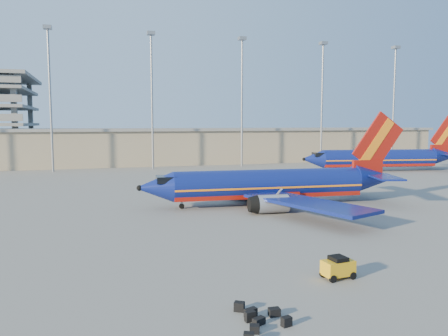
# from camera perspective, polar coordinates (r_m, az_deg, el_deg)

# --- Properties ---
(ground) EXTENTS (220.00, 220.00, 0.00)m
(ground) POSITION_cam_1_polar(r_m,az_deg,el_deg) (51.09, 3.03, -5.13)
(ground) COLOR slate
(ground) RESTS_ON ground
(terminal_building) EXTENTS (122.00, 16.00, 8.50)m
(terminal_building) POSITION_cam_1_polar(r_m,az_deg,el_deg) (108.75, -2.22, 3.02)
(terminal_building) COLOR gray
(terminal_building) RESTS_ON ground
(light_mast_row) EXTENTS (101.60, 1.60, 28.65)m
(light_mast_row) POSITION_cam_1_polar(r_m,az_deg,el_deg) (96.09, -3.39, 10.54)
(light_mast_row) COLOR gray
(light_mast_row) RESTS_ON ground
(aircraft_main) EXTENTS (33.10, 31.77, 11.20)m
(aircraft_main) POSITION_cam_1_polar(r_m,az_deg,el_deg) (52.48, 6.61, -2.22)
(aircraft_main) COLOR navy
(aircraft_main) RESTS_ON ground
(aircraft_second) EXTENTS (33.89, 13.22, 11.53)m
(aircraft_second) POSITION_cam_1_polar(r_m,az_deg,el_deg) (94.31, 19.96, 1.21)
(aircraft_second) COLOR navy
(aircraft_second) RESTS_ON ground
(baggage_tug) EXTENTS (2.08, 1.39, 1.42)m
(baggage_tug) POSITION_cam_1_polar(r_m,az_deg,el_deg) (29.05, 14.67, -12.40)
(baggage_tug) COLOR gold
(baggage_tug) RESTS_ON ground
(luggage_pile) EXTENTS (2.87, 3.89, 0.53)m
(luggage_pile) POSITION_cam_1_polar(r_m,az_deg,el_deg) (22.69, 4.40, -18.98)
(luggage_pile) COLOR black
(luggage_pile) RESTS_ON ground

